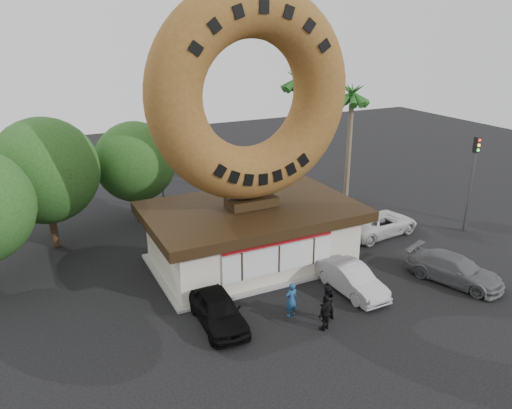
{
  "coord_description": "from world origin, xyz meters",
  "views": [
    {
      "loc": [
        -10.74,
        -16.39,
        12.41
      ],
      "look_at": [
        -0.72,
        4.0,
        4.15
      ],
      "focal_mm": 35.0,
      "sensor_mm": 36.0,
      "label": 1
    }
  ],
  "objects": [
    {
      "name": "traffic_signal",
      "position": [
        14.0,
        3.99,
        3.87
      ],
      "size": [
        0.3,
        0.38,
        6.07
      ],
      "color": "#59595E",
      "rests_on": "ground"
    },
    {
      "name": "person_left",
      "position": [
        -0.77,
        0.33,
        0.84
      ],
      "size": [
        0.64,
        0.45,
        1.68
      ],
      "primitive_type": "imported",
      "rotation": [
        0.0,
        0.0,
        3.22
      ],
      "color": "navy",
      "rests_on": "ground"
    },
    {
      "name": "donut_shop",
      "position": [
        0.0,
        5.98,
        1.77
      ],
      "size": [
        11.2,
        7.2,
        3.8
      ],
      "color": "beige",
      "rests_on": "ground"
    },
    {
      "name": "tree_mid",
      "position": [
        -4.0,
        15.0,
        4.02
      ],
      "size": [
        5.2,
        5.2,
        6.63
      ],
      "color": "#473321",
      "rests_on": "ground"
    },
    {
      "name": "palm_near",
      "position": [
        7.5,
        14.0,
        8.41
      ],
      "size": [
        2.6,
        2.6,
        9.75
      ],
      "color": "#726651",
      "rests_on": "ground"
    },
    {
      "name": "tree_west",
      "position": [
        -9.5,
        13.0,
        4.64
      ],
      "size": [
        6.0,
        6.0,
        7.65
      ],
      "color": "#473321",
      "rests_on": "ground"
    },
    {
      "name": "giant_donut",
      "position": [
        0.0,
        6.0,
        9.13
      ],
      "size": [
        10.67,
        2.72,
        10.67
      ],
      "primitive_type": "torus",
      "rotation": [
        1.57,
        0.0,
        0.0
      ],
      "color": "brown",
      "rests_on": "donut_shop"
    },
    {
      "name": "person_right",
      "position": [
        0.03,
        -1.21,
        0.84
      ],
      "size": [
        1.07,
        0.77,
        1.69
      ],
      "primitive_type": "imported",
      "rotation": [
        0.0,
        0.0,
        3.55
      ],
      "color": "black",
      "rests_on": "ground"
    },
    {
      "name": "ground",
      "position": [
        0.0,
        0.0,
        0.0
      ],
      "size": [
        90.0,
        90.0,
        0.0
      ],
      "primitive_type": "plane",
      "color": "black",
      "rests_on": "ground"
    },
    {
      "name": "car_white",
      "position": [
        8.82,
        6.03,
        0.73
      ],
      "size": [
        5.46,
        2.98,
        1.45
      ],
      "primitive_type": "imported",
      "rotation": [
        0.0,
        0.0,
        1.68
      ],
      "color": "silver",
      "rests_on": "ground"
    },
    {
      "name": "street_lamp",
      "position": [
        -1.86,
        16.0,
        4.48
      ],
      "size": [
        2.11,
        0.2,
        8.0
      ],
      "color": "#59595E",
      "rests_on": "ground"
    },
    {
      "name": "car_grey",
      "position": [
        8.28,
        -0.55,
        0.7
      ],
      "size": [
        3.46,
        5.18,
        1.39
      ],
      "primitive_type": "imported",
      "rotation": [
        0.0,
        0.0,
        0.35
      ],
      "color": "slate",
      "rests_on": "ground"
    },
    {
      "name": "car_black",
      "position": [
        -3.94,
        1.21,
        0.73
      ],
      "size": [
        1.93,
        4.38,
        1.47
      ],
      "primitive_type": "imported",
      "rotation": [
        0.0,
        0.0,
        -0.05
      ],
      "color": "black",
      "rests_on": "ground"
    },
    {
      "name": "car_silver",
      "position": [
        2.98,
        0.94,
        0.7
      ],
      "size": [
        1.63,
        4.29,
        1.4
      ],
      "primitive_type": "imported",
      "rotation": [
        0.0,
        0.0,
        0.03
      ],
      "color": "#A1A1A6",
      "rests_on": "ground"
    },
    {
      "name": "palm_far",
      "position": [
        11.0,
        12.5,
        7.48
      ],
      "size": [
        2.6,
        2.6,
        8.75
      ],
      "color": "#726651",
      "rests_on": "ground"
    },
    {
      "name": "person_center",
      "position": [
        0.47,
        -0.62,
        0.84
      ],
      "size": [
        0.96,
        0.84,
        1.68
      ],
      "primitive_type": "imported",
      "rotation": [
        0.0,
        0.0,
        3.42
      ],
      "color": "black",
      "rests_on": "ground"
    }
  ]
}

